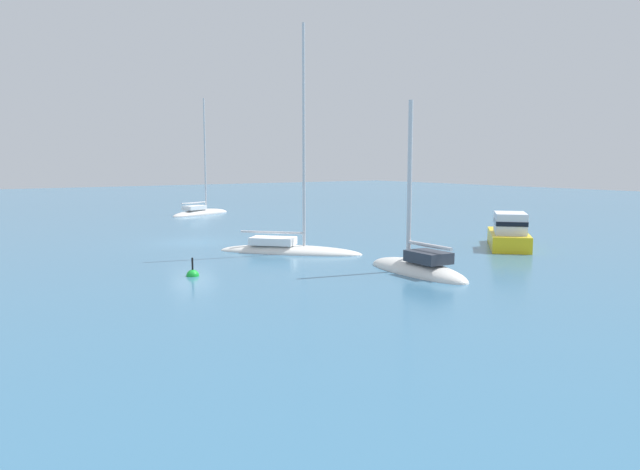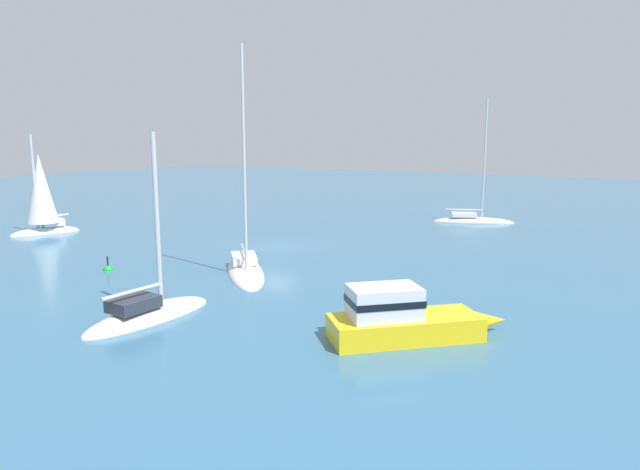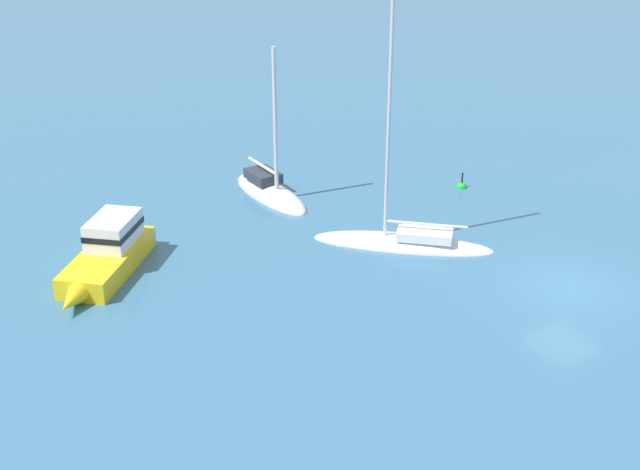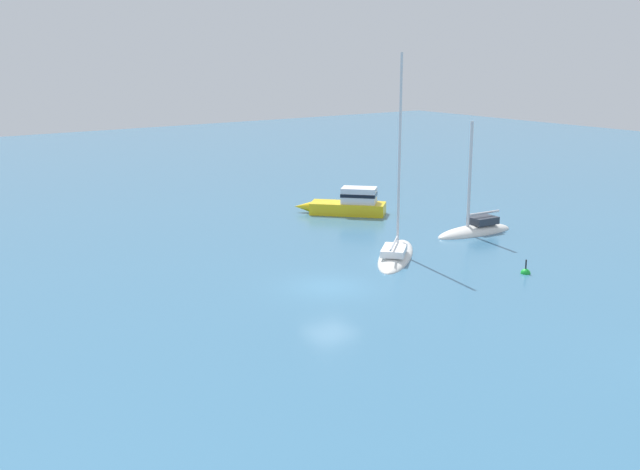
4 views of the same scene
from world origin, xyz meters
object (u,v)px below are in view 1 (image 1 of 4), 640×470
yacht (289,249)px  powerboat (509,233)px  ketch (418,270)px  sloop (201,213)px  channel_buoy (193,276)px

yacht → powerboat: bearing=22.7°
ketch → yacht: size_ratio=0.66×
powerboat → ketch: (-2.93, 9.51, -0.62)m
ketch → yacht: yacht is taller
sloop → channel_buoy: sloop is taller
channel_buoy → ketch: bearing=-120.2°
ketch → sloop: 32.07m
ketch → yacht: bearing=14.0°
powerboat → yacht: bearing=111.7°
yacht → channel_buoy: 7.47m
sloop → channel_buoy: size_ratio=10.27×
ketch → channel_buoy: (4.74, 8.14, -0.14)m
sloop → ketch: bearing=-120.0°
ketch → channel_buoy: 9.43m
sloop → yacht: yacht is taller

